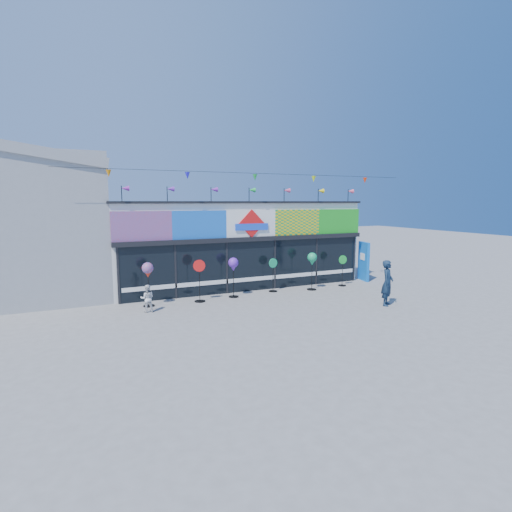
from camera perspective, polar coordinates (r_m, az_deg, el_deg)
ground at (r=15.51m, az=4.49°, el=-7.50°), size 80.00×80.00×0.00m
kite_shop at (r=20.46m, az=-3.55°, el=2.07°), size 16.00×5.70×5.31m
neighbour_building at (r=20.27m, az=-32.30°, el=4.10°), size 8.18×7.20×6.87m
blue_sign at (r=21.47m, az=15.12°, el=-0.72°), size 0.37×1.01×2.00m
spinner_0 at (r=16.05m, az=-15.21°, el=-2.12°), size 0.44×0.44×1.74m
spinner_1 at (r=16.46m, az=-8.08°, el=-3.36°), size 0.48×0.44×1.74m
spinner_2 at (r=17.03m, az=-3.26°, el=-1.37°), size 0.43×0.43×1.72m
spinner_3 at (r=18.16m, az=2.45°, el=-2.59°), size 0.43×0.39×1.53m
spinner_4 at (r=18.60m, az=8.03°, el=-0.58°), size 0.44×0.44×1.75m
spinner_5 at (r=19.83m, az=12.25°, el=-1.93°), size 0.42×0.38×1.50m
adult_man at (r=16.56m, az=18.26°, el=-3.68°), size 0.79×0.74×1.80m
child at (r=15.43m, az=-15.27°, el=-5.86°), size 0.55×0.38×1.03m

